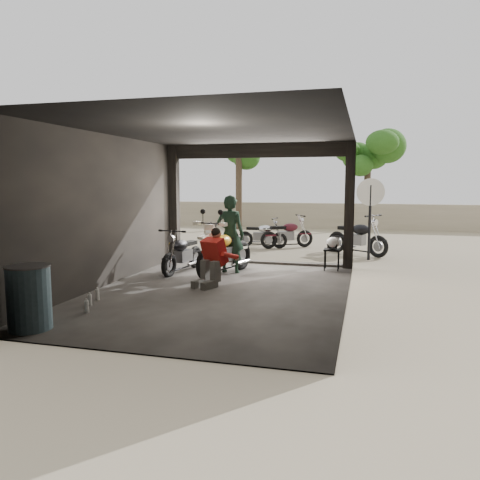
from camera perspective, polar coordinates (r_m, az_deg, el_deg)
The scene contains 16 objects.
ground at distance 9.42m, azimuth -2.56°, elevation -6.46°, with size 80.00×80.00×0.00m, color #7A6D56.
garage at distance 9.73m, azimuth -1.62°, elevation 1.61°, with size 7.00×7.13×3.20m.
boundary_wall at distance 22.95m, azimuth 8.11°, elevation 3.00°, with size 18.00×0.30×1.20m, color gray.
tree_left at distance 22.07m, azimuth -0.14°, elevation 11.71°, with size 2.20×2.20×5.60m.
tree_right at distance 22.76m, azimuth 15.37°, elevation 10.24°, with size 2.20×2.20×5.00m.
main_bike at distance 11.09m, azimuth -1.83°, elevation -0.93°, with size 0.81×1.98×1.32m, color white, non-canonical shape.
left_bike at distance 11.47m, azimuth -7.01°, elevation -1.29°, with size 0.67×1.62×1.09m, color black, non-canonical shape.
outside_bike_a at distance 15.75m, azimuth 2.71°, elevation 0.89°, with size 0.62×1.51×1.02m, color black, non-canonical shape.
outside_bike_b at distance 15.73m, azimuth 5.76°, elevation 1.02°, with size 0.67×1.64×1.11m, color #47111B, non-canonical shape.
outside_bike_c at distance 14.59m, azimuth 14.09°, elevation 0.66°, with size 0.76×1.85×1.25m, color black, non-canonical shape.
rider at distance 11.30m, azimuth -1.20°, elevation 0.69°, with size 0.69×0.45×1.90m, color black.
mechanic at distance 9.83m, azimuth -3.62°, elevation -2.31°, with size 0.61×0.83×1.21m, color red, non-canonical shape.
stool at distance 11.88m, azimuth 11.15°, elevation -1.44°, with size 0.40×0.40×0.55m.
helmet at distance 11.86m, azimuth 11.22°, elevation -0.35°, with size 0.32×0.33×0.30m, color white.
oil_drum at distance 7.66m, azimuth -24.30°, elevation -6.52°, with size 0.63×0.63×0.97m, color #486979.
sign_post at distance 13.66m, azimuth 15.59°, elevation 4.08°, with size 0.77×0.08×2.31m.
Camera 1 is at (2.79, -8.72, 2.20)m, focal length 35.00 mm.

